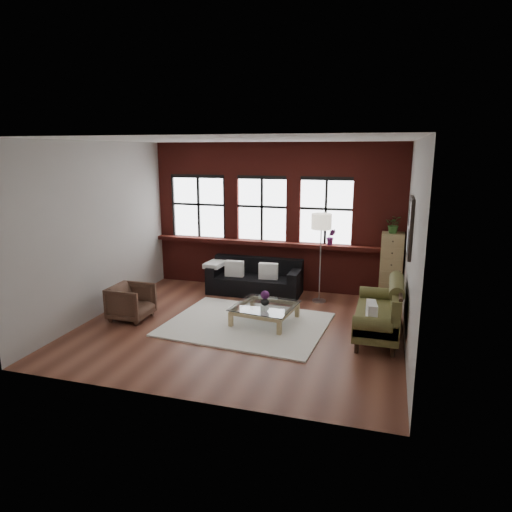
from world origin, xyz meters
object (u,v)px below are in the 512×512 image
(coffee_table, at_px, (265,314))
(drawer_chest, at_px, (391,268))
(dark_sofa, at_px, (255,277))
(armchair, at_px, (131,302))
(vase, at_px, (265,301))
(floor_lamp, at_px, (320,255))
(vintage_settee, at_px, (378,309))

(coffee_table, xyz_separation_m, drawer_chest, (2.13, 1.85, 0.55))
(dark_sofa, distance_m, armchair, 2.73)
(vase, xyz_separation_m, drawer_chest, (2.13, 1.85, 0.30))
(dark_sofa, distance_m, floor_lamp, 1.56)
(coffee_table, height_order, vase, vase)
(vintage_settee, distance_m, coffee_table, 1.97)
(coffee_table, height_order, floor_lamp, floor_lamp)
(vase, height_order, drawer_chest, drawer_chest)
(vase, bearing_deg, dark_sofa, 112.57)
(vintage_settee, xyz_separation_m, drawer_chest, (0.19, 1.89, 0.24))
(coffee_table, bearing_deg, drawer_chest, 40.97)
(vintage_settee, distance_m, floor_lamp, 1.98)
(vintage_settee, relative_size, coffee_table, 1.73)
(vintage_settee, bearing_deg, floor_lamp, 128.36)
(dark_sofa, height_order, coffee_table, dark_sofa)
(coffee_table, xyz_separation_m, vase, (0.00, 0.00, 0.25))
(drawer_chest, bearing_deg, dark_sofa, -175.04)
(vintage_settee, bearing_deg, vase, 178.83)
(coffee_table, distance_m, floor_lamp, 1.84)
(vintage_settee, distance_m, armchair, 4.37)
(vintage_settee, xyz_separation_m, armchair, (-4.35, -0.45, -0.15))
(coffee_table, bearing_deg, floor_lamp, 62.70)
(armchair, xyz_separation_m, coffee_table, (2.40, 0.49, -0.16))
(armchair, bearing_deg, vintage_settee, -83.47)
(vintage_settee, bearing_deg, coffee_table, 178.83)
(dark_sofa, bearing_deg, vase, -67.43)
(vintage_settee, height_order, armchair, vintage_settee)
(armchair, height_order, coffee_table, armchair)
(vase, bearing_deg, armchair, -168.42)
(vintage_settee, height_order, vase, vintage_settee)
(armchair, distance_m, floor_lamp, 3.77)
(drawer_chest, bearing_deg, vintage_settee, -95.76)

